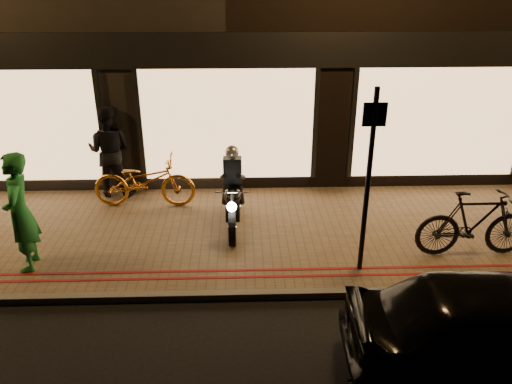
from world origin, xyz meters
TOP-DOWN VIEW (x-y plane):
  - ground at (0.00, 0.00)m, footprint 90.00×90.00m
  - sidewalk at (0.00, 2.00)m, footprint 50.00×4.00m
  - kerb_stone at (0.00, 0.05)m, footprint 50.00×0.14m
  - red_kerb_lines at (0.00, 0.55)m, footprint 50.00×0.26m
  - motorcycle at (0.10, 2.21)m, footprint 0.60×1.94m
  - sign_post at (2.20, 0.65)m, footprint 0.35×0.08m
  - bicycle_gold at (-1.72, 3.18)m, footprint 2.10×0.79m
  - bicycle_dark at (4.18, 1.04)m, footprint 1.99×0.58m
  - person_green at (-3.24, 0.90)m, footprint 0.60×0.80m
  - person_dark at (-2.51, 3.80)m, footprint 1.07×0.90m
  - parked_car at (3.45, -1.58)m, footprint 3.97×1.74m

SIDE VIEW (x-z plane):
  - ground at x=0.00m, z-range 0.00..0.00m
  - sidewalk at x=0.00m, z-range 0.00..0.12m
  - kerb_stone at x=0.00m, z-range 0.00..0.12m
  - red_kerb_lines at x=0.00m, z-range 0.12..0.13m
  - bicycle_gold at x=-1.72m, z-range 0.12..1.21m
  - parked_car at x=3.45m, z-range 0.00..1.33m
  - bicycle_dark at x=4.18m, z-range 0.12..1.31m
  - motorcycle at x=0.10m, z-range -0.06..1.53m
  - person_dark at x=-2.51m, z-range 0.12..2.10m
  - person_green at x=-3.24m, z-range 0.12..2.11m
  - sign_post at x=2.20m, z-range 0.30..3.30m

